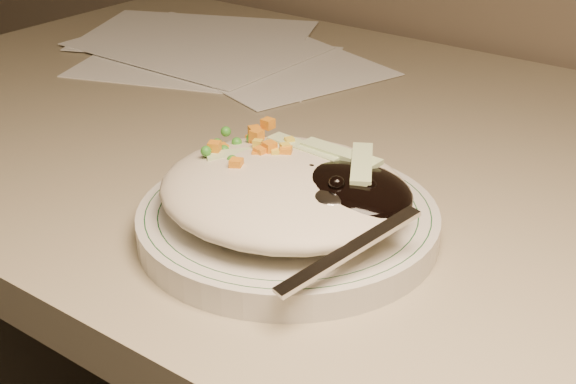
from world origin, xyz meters
The scene contains 5 objects.
desk centered at (0.00, 1.38, 0.54)m, with size 1.40×0.70×0.74m.
plate centered at (-0.05, 1.20, 0.75)m, with size 0.23×0.23×0.02m, color beige.
plate_rim centered at (-0.05, 1.20, 0.76)m, with size 0.22×0.22×0.00m.
meal centered at (-0.04, 1.20, 0.78)m, with size 0.21×0.19×0.05m.
papers centered at (-0.41, 1.52, 0.74)m, with size 0.49×0.38×0.00m.
Camera 1 is at (0.27, 0.77, 1.05)m, focal length 50.00 mm.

